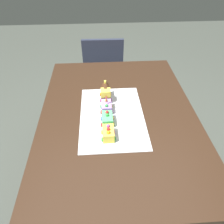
# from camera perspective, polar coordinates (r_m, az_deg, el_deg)

# --- Properties ---
(ground_plane) EXTENTS (8.00, 8.00, 0.00)m
(ground_plane) POSITION_cam_1_polar(r_m,az_deg,el_deg) (1.95, 1.25, -16.93)
(ground_plane) COLOR #474C44
(dining_table) EXTENTS (1.40, 1.00, 0.74)m
(dining_table) POSITION_cam_1_polar(r_m,az_deg,el_deg) (1.46, 1.60, -3.46)
(dining_table) COLOR #382316
(dining_table) RESTS_ON ground
(chair) EXTENTS (0.41, 0.41, 0.86)m
(chair) POSITION_cam_1_polar(r_m,az_deg,el_deg) (2.38, -2.30, 11.10)
(chair) COLOR #2D3347
(chair) RESTS_ON ground
(cake_board) EXTENTS (0.60, 0.40, 0.00)m
(cake_board) POSITION_cam_1_polar(r_m,az_deg,el_deg) (1.36, 0.00, -1.02)
(cake_board) COLOR silver
(cake_board) RESTS_ON dining_table
(cake_locomotive) EXTENTS (0.14, 0.08, 0.12)m
(cake_locomotive) POSITION_cam_1_polar(r_m,az_deg,el_deg) (1.47, -1.73, 5.11)
(cake_locomotive) COLOR #472816
(cake_locomotive) RESTS_ON cake_board
(cake_car_gondola_lavender) EXTENTS (0.10, 0.08, 0.07)m
(cake_car_gondola_lavender) POSITION_cam_1_polar(r_m,az_deg,el_deg) (1.38, -1.49, 1.40)
(cake_car_gondola_lavender) COLOR #AD84E0
(cake_car_gondola_lavender) RESTS_ON cake_board
(cake_car_hopper_mint_green) EXTENTS (0.10, 0.08, 0.07)m
(cake_car_hopper_mint_green) POSITION_cam_1_polar(r_m,az_deg,el_deg) (1.29, -1.25, -1.89)
(cake_car_hopper_mint_green) COLOR #59CC7A
(cake_car_hopper_mint_green) RESTS_ON cake_board
(cake_car_caboose_lemon) EXTENTS (0.10, 0.08, 0.07)m
(cake_car_caboose_lemon) POSITION_cam_1_polar(r_m,az_deg,el_deg) (1.21, -0.98, -5.65)
(cake_car_caboose_lemon) COLOR #F4E04C
(cake_car_caboose_lemon) RESTS_ON cake_board
(birthday_candle) EXTENTS (0.01, 0.01, 0.06)m
(birthday_candle) POSITION_cam_1_polar(r_m,az_deg,el_deg) (1.34, -1.53, 3.69)
(birthday_candle) COLOR #F24C59
(birthday_candle) RESTS_ON cake_car_gondola_lavender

